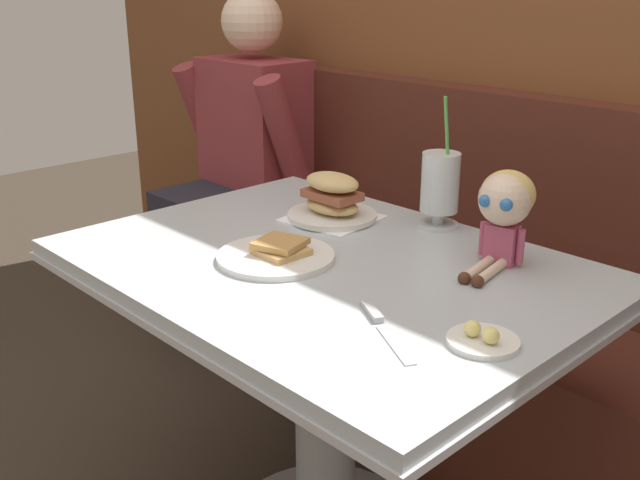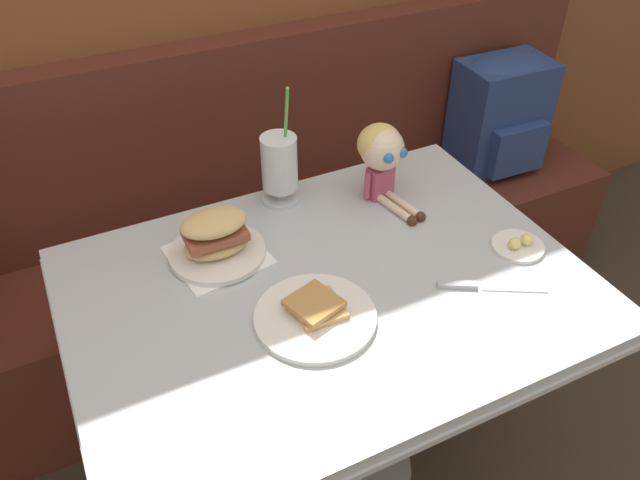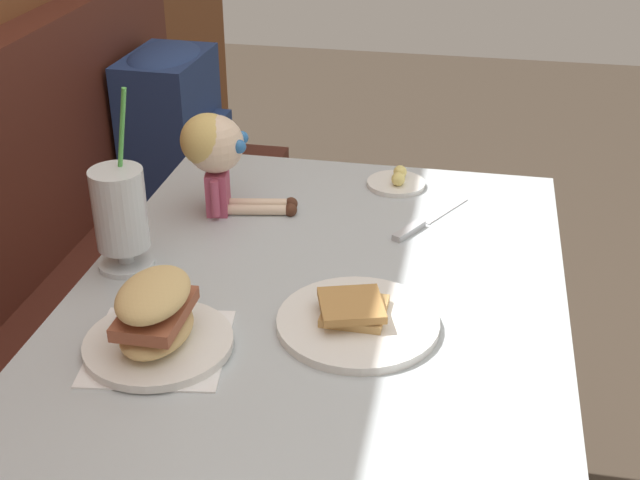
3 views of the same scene
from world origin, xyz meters
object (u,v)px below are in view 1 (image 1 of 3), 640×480
Objects in this scene: sandwich_plate at (332,201)px; seated_doll at (505,204)px; diner_patron at (247,142)px; milkshake_glass at (440,186)px; butter_saucer at (483,339)px; butter_knife at (378,319)px; toast_plate at (277,255)px.

seated_doll is at bearing 5.90° from sandwich_plate.
sandwich_plate is 0.90m from diner_patron.
butter_saucer is (0.42, -0.42, -0.09)m from milkshake_glass.
butter_knife is (0.24, -0.48, -0.10)m from milkshake_glass.
sandwich_plate is 1.89× the size of butter_saucer.
sandwich_plate is 1.00× the size of seated_doll.
seated_doll reaches higher than sandwich_plate.
diner_patron is at bearing 165.24° from seated_doll.
diner_patron is (-0.81, 0.38, -0.04)m from sandwich_plate.
toast_plate is at bearing -103.91° from milkshake_glass.
seated_doll is (0.45, 0.05, 0.08)m from sandwich_plate.
diner_patron is (-0.93, 0.66, -0.01)m from toast_plate.
sandwich_plate is 0.69m from butter_saucer.
butter_saucer is (0.63, -0.28, -0.04)m from sandwich_plate.
toast_plate is at bearing -136.19° from seated_doll.
seated_doll is at bearing 91.03° from butter_knife.
butter_saucer is 0.15× the size of diner_patron.
diner_patron is (-1.03, 0.24, -0.10)m from milkshake_glass.
diner_patron is at bearing 154.98° from sandwich_plate.
sandwich_plate is 0.46m from seated_doll.
diner_patron is (-1.45, 0.66, -0.01)m from butter_saucer.
toast_plate is 0.44m from milkshake_glass.
diner_patron is at bearing 166.91° from milkshake_glass.
toast_plate is 0.79× the size of milkshake_glass.
diner_patron is (-1.27, 0.33, -0.13)m from seated_doll.
toast_plate is 0.30m from sandwich_plate.
seated_doll is (0.23, -0.09, 0.03)m from milkshake_glass.
seated_doll is (0.34, 0.32, 0.12)m from toast_plate.
butter_knife is 1.46m from diner_patron.
toast_plate is 2.08× the size of butter_saucer.
toast_plate is at bearing 179.68° from butter_saucer.
sandwich_plate is at bearing -25.02° from diner_patron.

